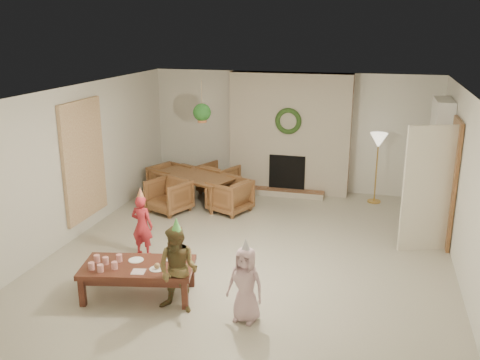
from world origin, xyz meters
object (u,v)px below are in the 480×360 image
(dining_chair_near, at_px, (169,196))
(child_red, at_px, (142,226))
(dining_table, at_px, (195,188))
(dining_chair_right, at_px, (230,196))
(coffee_table_top, at_px, (138,267))
(child_pink, at_px, (245,284))
(dining_chair_left, at_px, (170,180))
(dining_chair_far, at_px, (219,179))
(child_plaid, at_px, (178,270))

(dining_chair_near, relative_size, child_red, 0.73)
(dining_table, relative_size, dining_chair_right, 2.34)
(coffee_table_top, height_order, child_pink, child_pink)
(dining_chair_left, bearing_deg, dining_chair_right, -90.00)
(dining_chair_near, xyz_separation_m, child_red, (0.36, -1.91, 0.16))
(child_pink, bearing_deg, child_red, 156.23)
(dining_chair_left, bearing_deg, coffee_table_top, -139.61)
(dining_chair_far, height_order, dining_chair_left, same)
(child_red, bearing_deg, child_pink, 149.30)
(dining_table, relative_size, dining_chair_near, 2.34)
(dining_chair_left, bearing_deg, child_plaid, -132.76)
(dining_chair_left, relative_size, child_red, 0.73)
(dining_chair_near, relative_size, dining_chair_far, 1.00)
(dining_chair_far, height_order, child_pink, child_pink)
(dining_table, xyz_separation_m, coffee_table_top, (0.56, -3.76, 0.12))
(dining_table, xyz_separation_m, child_red, (0.07, -2.57, 0.19))
(dining_chair_far, xyz_separation_m, child_plaid, (0.92, -4.62, 0.23))
(dining_chair_right, distance_m, child_red, 2.34)
(dining_chair_right, bearing_deg, child_red, 4.62)
(dining_chair_left, distance_m, child_plaid, 4.65)
(dining_chair_right, relative_size, coffee_table_top, 0.49)
(dining_chair_right, bearing_deg, dining_chair_near, -51.34)
(child_red, bearing_deg, coffee_table_top, 116.96)
(child_pink, bearing_deg, dining_table, 128.68)
(dining_table, height_order, child_plaid, child_plaid)
(dining_chair_left, xyz_separation_m, dining_chair_right, (1.49, -0.65, 0.00))
(dining_table, xyz_separation_m, child_plaid, (1.21, -3.96, 0.26))
(dining_chair_near, xyz_separation_m, coffee_table_top, (0.85, -3.10, 0.09))
(dining_chair_near, xyz_separation_m, dining_chair_left, (-0.37, 0.95, 0.00))
(coffee_table_top, bearing_deg, dining_table, 86.44)
(coffee_table_top, xyz_separation_m, child_pink, (1.49, -0.21, 0.06))
(child_plaid, bearing_deg, dining_chair_left, 117.16)
(dining_chair_near, distance_m, coffee_table_top, 3.21)
(dining_chair_far, height_order, child_plaid, child_plaid)
(dining_chair_near, distance_m, child_pink, 4.05)
(coffee_table_top, xyz_separation_m, child_red, (-0.50, 1.19, 0.07))
(coffee_table_top, distance_m, child_red, 1.29)
(dining_chair_near, bearing_deg, child_red, -55.88)
(dining_chair_left, bearing_deg, dining_chair_far, -45.00)
(dining_chair_far, height_order, child_red, child_red)
(dining_chair_far, distance_m, child_pink, 4.95)
(dining_chair_near, distance_m, dining_chair_far, 1.44)
(coffee_table_top, bearing_deg, dining_chair_far, 81.47)
(dining_chair_right, xyz_separation_m, coffee_table_top, (-0.26, -3.40, 0.09))
(dining_table, height_order, dining_chair_left, dining_chair_left)
(dining_table, height_order, dining_chair_far, dining_chair_far)
(dining_table, xyz_separation_m, dining_chair_far, (0.29, 0.66, 0.03))
(child_pink, bearing_deg, coffee_table_top, -176.62)
(child_plaid, bearing_deg, dining_chair_near, 117.78)
(child_plaid, bearing_deg, child_pink, 3.59)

